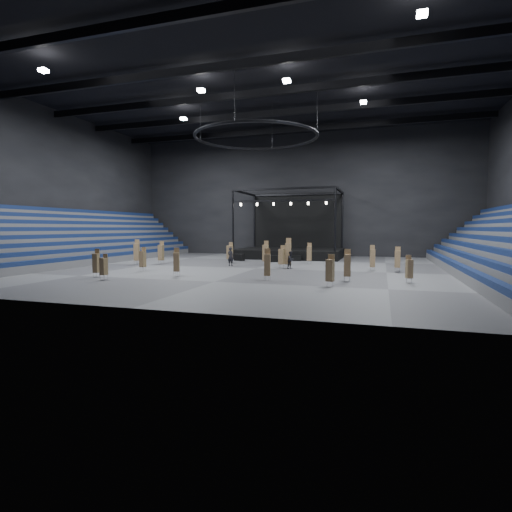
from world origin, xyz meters
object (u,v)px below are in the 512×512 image
(chair_stack_11, at_px, (409,268))
(flight_case_mid, at_px, (273,259))
(flight_case_right, at_px, (297,258))
(man_center, at_px, (231,257))
(chair_stack_13, at_px, (398,259))
(chair_stack_5, at_px, (137,252))
(chair_stack_3, at_px, (347,265))
(chair_stack_7, at_px, (96,263))
(chair_stack_15, at_px, (265,253))
(chair_stack_12, at_px, (104,266))
(chair_stack_6, at_px, (267,264))
(chair_stack_10, at_px, (309,253))
(chair_stack_2, at_px, (372,258))
(chair_stack_4, at_px, (143,259))
(crew_member, at_px, (291,260))
(chair_stack_9, at_px, (288,253))
(chair_stack_0, at_px, (161,252))
(stage, at_px, (291,247))
(chair_stack_1, at_px, (330,270))
(chair_stack_14, at_px, (282,256))
(chair_stack_16, at_px, (230,252))
(flight_case_left, at_px, (239,257))
(chair_stack_8, at_px, (176,261))

(chair_stack_11, bearing_deg, flight_case_mid, 114.26)
(flight_case_right, xyz_separation_m, man_center, (-5.49, -8.44, 0.66))
(chair_stack_11, distance_m, chair_stack_13, 7.64)
(chair_stack_5, bearing_deg, chair_stack_3, -33.35)
(chair_stack_7, xyz_separation_m, chair_stack_15, (10.51, 14.24, 0.19))
(chair_stack_3, bearing_deg, chair_stack_12, -172.35)
(flight_case_right, distance_m, chair_stack_3, 19.13)
(chair_stack_6, bearing_deg, chair_stack_10, 75.62)
(flight_case_right, xyz_separation_m, chair_stack_2, (9.14, -9.18, 0.90))
(chair_stack_10, bearing_deg, chair_stack_4, -141.51)
(chair_stack_10, bearing_deg, crew_member, -101.63)
(flight_case_right, xyz_separation_m, chair_stack_9, (1.02, -9.26, 1.20))
(chair_stack_0, bearing_deg, man_center, 1.14)
(chair_stack_2, xyz_separation_m, chair_stack_6, (-7.58, -9.69, 0.02))
(stage, xyz_separation_m, chair_stack_0, (-11.66, -14.84, -0.11))
(flight_case_right, xyz_separation_m, chair_stack_13, (11.37, -9.38, 0.88))
(chair_stack_10, height_order, man_center, chair_stack_10)
(chair_stack_4, height_order, chair_stack_15, chair_stack_15)
(chair_stack_9, bearing_deg, chair_stack_11, -38.73)
(flight_case_mid, bearing_deg, chair_stack_3, -57.11)
(chair_stack_11, relative_size, chair_stack_13, 0.88)
(chair_stack_6, distance_m, crew_member, 9.45)
(chair_stack_4, bearing_deg, chair_stack_13, 19.73)
(chair_stack_2, relative_size, crew_member, 1.39)
(stage, xyz_separation_m, flight_case_right, (2.08, -6.06, -1.10))
(chair_stack_1, bearing_deg, flight_case_mid, 130.80)
(chair_stack_4, xyz_separation_m, chair_stack_11, (23.39, -1.16, -0.11))
(chair_stack_0, xyz_separation_m, crew_member, (15.08, -0.65, -0.47))
(chair_stack_14, relative_size, man_center, 1.16)
(chair_stack_13, relative_size, man_center, 1.16)
(flight_case_right, relative_size, chair_stack_5, 0.37)
(chair_stack_6, bearing_deg, chair_stack_4, 155.04)
(chair_stack_5, bearing_deg, chair_stack_16, 12.78)
(chair_stack_13, bearing_deg, chair_stack_5, -175.00)
(chair_stack_0, height_order, chair_stack_15, chair_stack_15)
(chair_stack_9, bearing_deg, stage, 98.07)
(stage, bearing_deg, man_center, -103.23)
(chair_stack_7, distance_m, chair_stack_11, 24.86)
(stage, relative_size, chair_stack_13, 5.98)
(flight_case_left, relative_size, flight_case_mid, 1.05)
(flight_case_left, distance_m, chair_stack_6, 19.06)
(flight_case_right, distance_m, chair_stack_7, 24.39)
(flight_case_right, bearing_deg, chair_stack_9, -83.73)
(chair_stack_2, xyz_separation_m, chair_stack_7, (-21.78, -11.66, -0.05))
(chair_stack_2, relative_size, chair_stack_13, 1.05)
(flight_case_mid, distance_m, chair_stack_8, 16.56)
(chair_stack_0, bearing_deg, chair_stack_8, -54.18)
(stage, relative_size, chair_stack_0, 5.42)
(flight_case_mid, height_order, chair_stack_16, chair_stack_16)
(chair_stack_1, bearing_deg, crew_member, 129.69)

